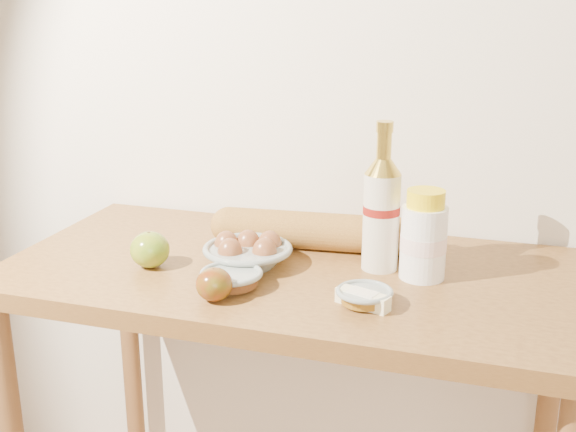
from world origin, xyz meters
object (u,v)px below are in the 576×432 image
object	(u,v)px
table	(292,321)
cream_bottle	(424,238)
bourbon_bottle	(381,211)
egg_bowl	(248,252)
baguette	(320,231)

from	to	relation	value
table	cream_bottle	world-z (taller)	cream_bottle
bourbon_bottle	cream_bottle	bearing A→B (deg)	-27.23
egg_bowl	cream_bottle	bearing A→B (deg)	6.36
table	bourbon_bottle	distance (m)	0.31
bourbon_bottle	cream_bottle	xyz separation A→B (m)	(0.09, -0.02, -0.04)
bourbon_bottle	baguette	xyz separation A→B (m)	(-0.15, 0.07, -0.08)
bourbon_bottle	egg_bowl	size ratio (longest dim) A/B	1.29
table	egg_bowl	xyz separation A→B (m)	(-0.09, -0.02, 0.15)
table	baguette	world-z (taller)	baguette
baguette	bourbon_bottle	bearing A→B (deg)	-32.56
table	bourbon_bottle	world-z (taller)	bourbon_bottle
egg_bowl	bourbon_bottle	bearing A→B (deg)	13.20
cream_bottle	egg_bowl	xyz separation A→B (m)	(-0.36, -0.04, -0.06)
cream_bottle	baguette	bearing A→B (deg)	-178.47
bourbon_bottle	egg_bowl	bearing A→B (deg)	-179.84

